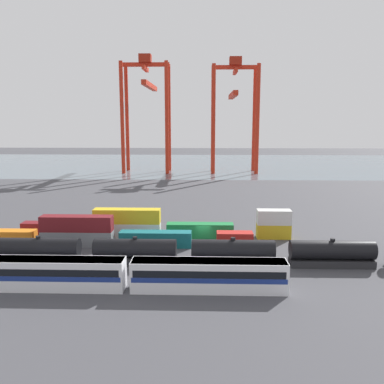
# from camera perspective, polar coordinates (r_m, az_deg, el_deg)

# --- Properties ---
(ground_plane) EXTENTS (420.00, 420.00, 0.00)m
(ground_plane) POSITION_cam_1_polar(r_m,az_deg,el_deg) (111.67, 1.67, -0.90)
(ground_plane) COLOR #424247
(harbour_water) EXTENTS (400.00, 110.00, 0.01)m
(harbour_water) POSITION_cam_1_polar(r_m,az_deg,el_deg) (201.26, 1.71, 3.94)
(harbour_water) COLOR slate
(harbour_water) RESTS_ON ground_plane
(passenger_train) EXTENTS (39.65, 3.14, 3.90)m
(passenger_train) POSITION_cam_1_polar(r_m,az_deg,el_deg) (52.62, -8.95, -11.16)
(passenger_train) COLOR silver
(passenger_train) RESTS_ON ground_plane
(freight_tank_row) EXTENTS (69.74, 2.74, 4.20)m
(freight_tank_row) POSITION_cam_1_polar(r_m,az_deg,el_deg) (60.61, 5.74, -8.41)
(freight_tank_row) COLOR #232326
(freight_tank_row) RESTS_ON ground_plane
(shipping_container_0) EXTENTS (12.10, 2.44, 2.60)m
(shipping_container_0) POSITION_cam_1_polar(r_m,az_deg,el_deg) (77.28, -25.28, -5.79)
(shipping_container_0) COLOR orange
(shipping_container_0) RESTS_ON ground_plane
(shipping_container_1) EXTENTS (12.10, 2.44, 2.60)m
(shipping_container_1) POSITION_cam_1_polar(r_m,az_deg,el_deg) (72.25, -15.75, -6.26)
(shipping_container_1) COLOR slate
(shipping_container_1) RESTS_ON ground_plane
(shipping_container_2) EXTENTS (12.10, 2.44, 2.60)m
(shipping_container_2) POSITION_cam_1_polar(r_m,az_deg,el_deg) (71.59, -15.85, -4.26)
(shipping_container_2) COLOR maroon
(shipping_container_2) RESTS_ON shipping_container_1
(shipping_container_3) EXTENTS (12.10, 2.44, 2.60)m
(shipping_container_3) POSITION_cam_1_polar(r_m,az_deg,el_deg) (69.45, -5.12, -6.57)
(shipping_container_3) COLOR #146066
(shipping_container_3) RESTS_ON ground_plane
(shipping_container_4) EXTENTS (6.04, 2.44, 2.60)m
(shipping_container_4) POSITION_cam_1_polar(r_m,az_deg,el_deg) (69.16, 5.99, -6.65)
(shipping_container_4) COLOR #AD211C
(shipping_container_4) RESTS_ON ground_plane
(shipping_container_5) EXTENTS (12.10, 2.44, 2.60)m
(shipping_container_5) POSITION_cam_1_polar(r_m,az_deg,el_deg) (79.32, -18.56, -4.96)
(shipping_container_5) COLOR maroon
(shipping_container_5) RESTS_ON ground_plane
(shipping_container_6) EXTENTS (12.10, 2.44, 2.60)m
(shipping_container_6) POSITION_cam_1_polar(r_m,az_deg,el_deg) (75.77, -9.03, -5.25)
(shipping_container_6) COLOR silver
(shipping_container_6) RESTS_ON ground_plane
(shipping_container_7) EXTENTS (12.10, 2.44, 2.60)m
(shipping_container_7) POSITION_cam_1_polar(r_m,az_deg,el_deg) (75.13, -9.09, -3.33)
(shipping_container_7) COLOR gold
(shipping_container_7) RESTS_ON shipping_container_6
(shipping_container_8) EXTENTS (12.10, 2.44, 2.60)m
(shipping_container_8) POSITION_cam_1_polar(r_m,az_deg,el_deg) (74.46, 1.13, -5.39)
(shipping_container_8) COLOR #197538
(shipping_container_8) RESTS_ON ground_plane
(shipping_container_9) EXTENTS (6.04, 2.44, 2.60)m
(shipping_container_9) POSITION_cam_1_polar(r_m,az_deg,el_deg) (75.51, 11.33, -5.37)
(shipping_container_9) COLOR gold
(shipping_container_9) RESTS_ON ground_plane
(shipping_container_10) EXTENTS (6.04, 2.44, 2.60)m
(shipping_container_10) POSITION_cam_1_polar(r_m,az_deg,el_deg) (74.88, 11.40, -3.45)
(shipping_container_10) COLOR silver
(shipping_container_10) RESTS_ON shipping_container_9
(gantry_crane_west) EXTENTS (19.40, 37.88, 47.20)m
(gantry_crane_west) POSITION_cam_1_polar(r_m,az_deg,el_deg) (173.18, -6.33, 12.58)
(gantry_crane_west) COLOR red
(gantry_crane_west) RESTS_ON ground_plane
(gantry_crane_central) EXTENTS (18.93, 33.86, 46.02)m
(gantry_crane_central) POSITION_cam_1_polar(r_m,az_deg,el_deg) (171.26, 5.95, 12.11)
(gantry_crane_central) COLOR red
(gantry_crane_central) RESTS_ON ground_plane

